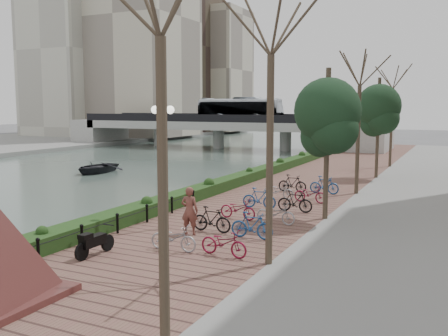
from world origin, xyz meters
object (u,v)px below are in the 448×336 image
Objects in this scene: motorcycle at (95,242)px; pedestrian at (190,211)px; boat at (96,167)px; lamppost at (163,139)px.

pedestrian reaches higher than motorcycle.
motorcycle is at bearing -50.70° from boat.
pedestrian is (1.38, -0.37, -2.67)m from lamppost.
lamppost is 3.03m from pedestrian.
motorcycle is (-0.06, -4.12, -3.12)m from lamppost.
boat is (-15.93, 19.05, -0.50)m from motorcycle.
lamppost is at bearing -43.64° from boat.
motorcycle is 0.35× the size of boat.
pedestrian is 0.42× the size of boat.
pedestrian reaches higher than boat.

